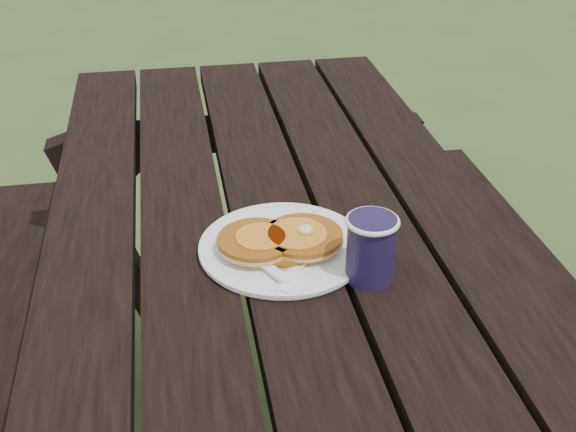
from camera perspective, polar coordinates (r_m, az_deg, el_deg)
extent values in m
cube|color=black|center=(1.12, -0.08, -4.17)|extent=(0.75, 1.80, 0.04)
cylinder|color=white|center=(1.12, -0.39, -2.54)|extent=(0.32, 0.32, 0.01)
cylinder|color=#9C5611|center=(1.11, -0.69, -2.35)|extent=(0.12, 0.12, 0.01)
cylinder|color=#9C5611|center=(1.10, -2.57, -1.96)|extent=(0.12, 0.12, 0.01)
cylinder|color=#9C5611|center=(1.11, 1.21, -1.63)|extent=(0.12, 0.12, 0.01)
cylinder|color=#C3711B|center=(1.10, 0.74, -1.36)|extent=(0.09, 0.09, 0.00)
ellipsoid|color=#F4E59E|center=(1.10, 1.41, -1.09)|extent=(0.02, 0.02, 0.01)
cube|color=white|center=(1.09, 1.20, -3.34)|extent=(0.11, 0.17, 0.00)
cylinder|color=#1B1336|center=(1.05, 6.55, -2.61)|extent=(0.07, 0.07, 0.10)
torus|color=white|center=(1.02, 6.70, -0.41)|extent=(0.08, 0.08, 0.01)
cylinder|color=black|center=(1.02, 6.70, -0.51)|extent=(0.06, 0.06, 0.01)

